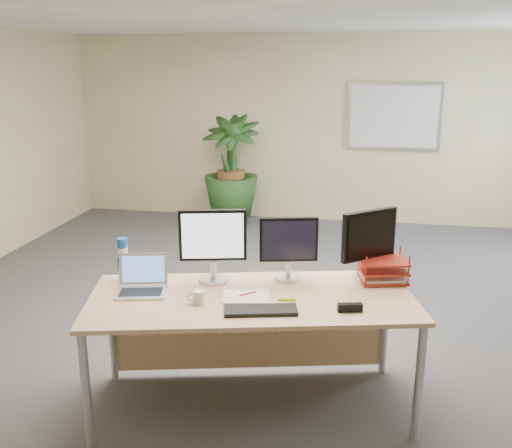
% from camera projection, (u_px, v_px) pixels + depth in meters
% --- Properties ---
extents(floor, '(8.00, 8.00, 0.00)m').
position_uv_depth(floor, '(262.00, 340.00, 4.89)').
color(floor, '#444449').
rests_on(floor, ground).
extents(back_wall, '(7.00, 0.04, 2.70)m').
position_uv_depth(back_wall, '(309.00, 129.00, 8.31)').
color(back_wall, '#BFB187').
rests_on(back_wall, floor).
extents(ceiling, '(7.00, 8.00, 0.02)m').
position_uv_depth(ceiling, '(263.00, 5.00, 4.15)').
color(ceiling, white).
rests_on(ceiling, back_wall).
extents(whiteboard, '(1.30, 0.04, 0.95)m').
position_uv_depth(whiteboard, '(394.00, 117.00, 8.01)').
color(whiteboard, '#B4B4B9').
rests_on(whiteboard, back_wall).
extents(desk, '(2.27, 1.36, 0.82)m').
position_uv_depth(desk, '(251.00, 313.00, 3.89)').
color(desk, tan).
rests_on(desk, floor).
extents(floor_plant, '(0.88, 0.88, 1.50)m').
position_uv_depth(floor_plant, '(231.00, 175.00, 8.12)').
color(floor_plant, '#143817').
rests_on(floor_plant, floor).
extents(monitor_left, '(0.46, 0.21, 0.52)m').
position_uv_depth(monitor_left, '(213.00, 241.00, 3.92)').
color(monitor_left, silver).
rests_on(monitor_left, desk).
extents(monitor_right, '(0.40, 0.18, 0.45)m').
position_uv_depth(monitor_right, '(289.00, 244.00, 3.96)').
color(monitor_right, silver).
rests_on(monitor_right, desk).
extents(monitor_dark, '(0.37, 0.32, 0.50)m').
position_uv_depth(monitor_dark, '(369.00, 240.00, 3.96)').
color(monitor_dark, silver).
rests_on(monitor_dark, desk).
extents(laptop, '(0.38, 0.35, 0.23)m').
position_uv_depth(laptop, '(142.00, 282.00, 3.81)').
color(laptop, silver).
rests_on(laptop, desk).
extents(keyboard, '(0.47, 0.25, 0.02)m').
position_uv_depth(keyboard, '(261.00, 310.00, 3.50)').
color(keyboard, black).
rests_on(keyboard, desk).
extents(coffee_mug, '(0.11, 0.08, 0.08)m').
position_uv_depth(coffee_mug, '(198.00, 297.00, 3.62)').
color(coffee_mug, white).
rests_on(coffee_mug, desk).
extents(spiral_notebook, '(0.34, 0.28, 0.01)m').
position_uv_depth(spiral_notebook, '(246.00, 297.00, 3.71)').
color(spiral_notebook, silver).
rests_on(spiral_notebook, desk).
extents(orange_pen, '(0.10, 0.10, 0.01)m').
position_uv_depth(orange_pen, '(248.00, 294.00, 3.73)').
color(orange_pen, '#CD4716').
rests_on(orange_pen, spiral_notebook).
extents(yellow_highlighter, '(0.12, 0.03, 0.02)m').
position_uv_depth(yellow_highlighter, '(286.00, 300.00, 3.66)').
color(yellow_highlighter, yellow).
rests_on(yellow_highlighter, desk).
extents(water_bottle, '(0.08, 0.08, 0.31)m').
position_uv_depth(water_bottle, '(123.00, 260.00, 3.98)').
color(water_bottle, silver).
rests_on(water_bottle, desk).
extents(letter_tray, '(0.37, 0.31, 0.15)m').
position_uv_depth(letter_tray, '(383.00, 272.00, 3.98)').
color(letter_tray, '#A12213').
rests_on(letter_tray, desk).
extents(stapler, '(0.16, 0.08, 0.05)m').
position_uv_depth(stapler, '(350.00, 307.00, 3.50)').
color(stapler, black).
rests_on(stapler, desk).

